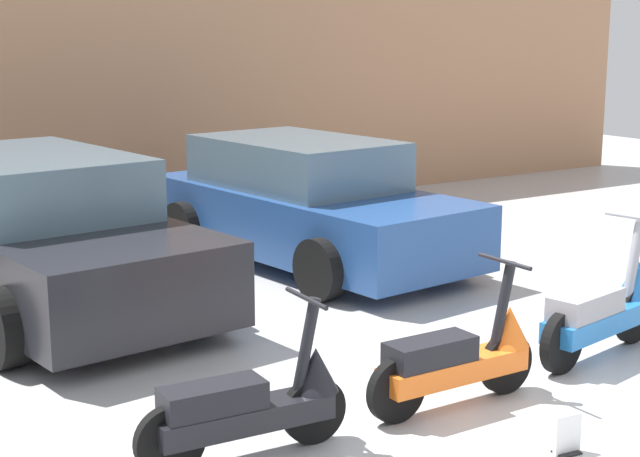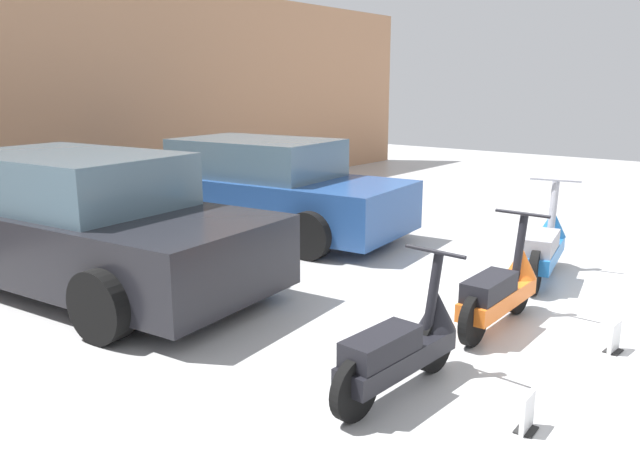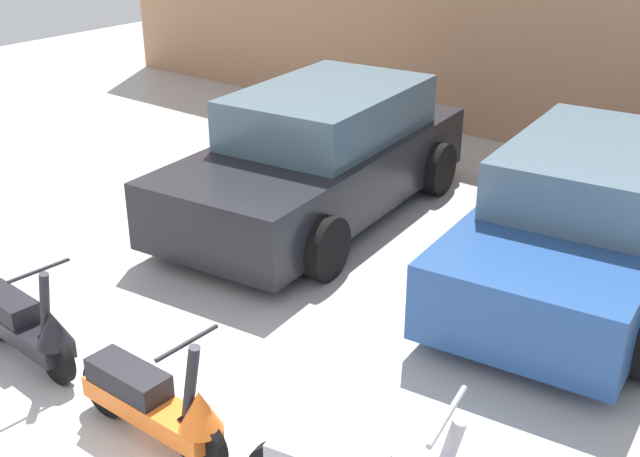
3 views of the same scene
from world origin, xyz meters
The scene contains 4 objects.
scooter_front_left centered at (-2.14, 0.82, 0.35)m, with size 1.43×0.51×0.99m.
scooter_front_right centered at (-0.49, 0.78, 0.36)m, with size 1.46×0.52×1.02m.
car_rear_left centered at (-2.23, 4.82, 0.70)m, with size 2.45×4.50×1.47m.
car_rear_center centered at (0.88, 5.02, 0.67)m, with size 2.33×4.28×1.40m.
Camera 3 is at (3.26, -2.11, 3.77)m, focal length 45.00 mm.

